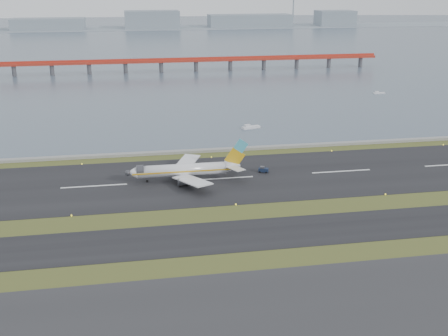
{
  "coord_description": "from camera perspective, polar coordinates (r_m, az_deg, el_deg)",
  "views": [
    {
      "loc": [
        -28.82,
        -135.96,
        60.35
      ],
      "look_at": [
        -0.83,
        22.0,
        6.31
      ],
      "focal_mm": 45.0,
      "sensor_mm": 36.0,
      "label": 1
    }
  ],
  "objects": [
    {
      "name": "pushback_tug",
      "position": [
        184.81,
        4.01,
        -0.17
      ],
      "size": [
        3.58,
        2.82,
        2.02
      ],
      "rotation": [
        0.0,
        0.0,
        -0.38
      ],
      "color": "#142039",
      "rests_on": "ground"
    },
    {
      "name": "red_pier",
      "position": [
        392.64,
        -2.86,
        10.83
      ],
      "size": [
        260.0,
        5.0,
        10.2
      ],
      "color": "#B62F1F",
      "rests_on": "ground"
    },
    {
      "name": "far_shoreline",
      "position": [
        759.1,
        -7.04,
        14.38
      ],
      "size": [
        1400.0,
        80.0,
        60.5
      ],
      "color": "gray",
      "rests_on": "ground"
    },
    {
      "name": "workboat_far",
      "position": [
        325.68,
        15.45,
        7.36
      ],
      "size": [
        6.31,
        2.19,
        1.52
      ],
      "rotation": [
        0.0,
        0.0,
        -0.04
      ],
      "color": "silver",
      "rests_on": "ground"
    },
    {
      "name": "bay_water",
      "position": [
        599.7,
        -7.42,
        12.69
      ],
      "size": [
        1400.0,
        800.0,
        1.3
      ],
      "primitive_type": "cube",
      "color": "#42515F",
      "rests_on": "ground"
    },
    {
      "name": "taxiway_strip",
      "position": [
        140.83,
        2.77,
        -6.76
      ],
      "size": [
        1000.0,
        18.0,
        0.1
      ],
      "primitive_type": "cube",
      "color": "black",
      "rests_on": "ground"
    },
    {
      "name": "airliner",
      "position": [
        176.98,
        -3.82,
        -0.18
      ],
      "size": [
        38.52,
        32.89,
        12.8
      ],
      "color": "white",
      "rests_on": "ground"
    },
    {
      "name": "seawall",
      "position": [
        206.91,
        -1.61,
        1.8
      ],
      "size": [
        1000.0,
        2.5,
        1.0
      ],
      "primitive_type": "cube",
      "color": "gray",
      "rests_on": "ground"
    },
    {
      "name": "ground",
      "position": [
        151.52,
        1.77,
        -4.86
      ],
      "size": [
        1000.0,
        1000.0,
        0.0
      ],
      "primitive_type": "plane",
      "color": "#2E4117",
      "rests_on": "ground"
    },
    {
      "name": "runway_strip",
      "position": [
        178.91,
        -0.18,
        -1.08
      ],
      "size": [
        1000.0,
        45.0,
        0.1
      ],
      "primitive_type": "cube",
      "color": "black",
      "rests_on": "ground"
    },
    {
      "name": "workboat_near",
      "position": [
        239.72,
        2.7,
        4.17
      ],
      "size": [
        8.28,
        4.57,
        1.92
      ],
      "rotation": [
        0.0,
        0.0,
        0.28
      ],
      "color": "silver",
      "rests_on": "ground"
    }
  ]
}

